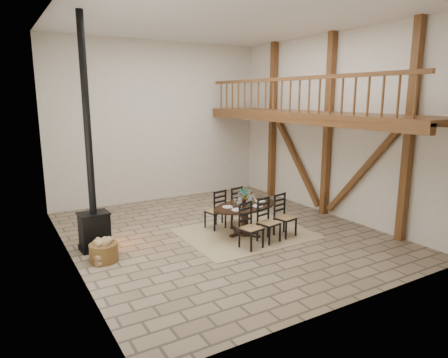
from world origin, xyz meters
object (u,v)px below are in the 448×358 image
wood_stove (93,200)px  log_stack (101,258)px  dining_table (248,219)px  log_basket (104,252)px

wood_stove → log_stack: wood_stove is taller
dining_table → log_stack: 3.52m
dining_table → wood_stove: wood_stove is taller
dining_table → log_stack: bearing=167.0°
wood_stove → log_basket: 1.20m
dining_table → log_basket: 3.44m
log_basket → log_stack: log_basket is taller
dining_table → log_stack: (-3.51, 0.11, -0.29)m
wood_stove → log_basket: size_ratio=8.70×
log_basket → dining_table: bearing=-3.1°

